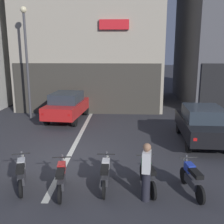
% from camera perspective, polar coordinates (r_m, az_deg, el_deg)
% --- Properties ---
extents(ground_plane, '(120.00, 120.00, 0.00)m').
position_cam_1_polar(ground_plane, '(10.62, -9.35, -9.77)').
color(ground_plane, '#333338').
extents(lane_centre_line, '(0.20, 18.00, 0.01)m').
position_cam_1_polar(lane_centre_line, '(16.23, -4.99, -1.51)').
color(lane_centre_line, silver).
rests_on(lane_centre_line, ground).
extents(car_red_crossing_near, '(2.16, 4.25, 1.64)m').
position_cam_1_polar(car_red_crossing_near, '(16.03, -9.31, 1.42)').
color(car_red_crossing_near, black).
rests_on(car_red_crossing_near, ground).
extents(car_black_parked_kerbside, '(1.90, 4.16, 1.64)m').
position_cam_1_polar(car_black_parked_kerbside, '(12.66, 18.31, -2.25)').
color(car_black_parked_kerbside, black).
rests_on(car_black_parked_kerbside, ground).
extents(car_white_down_street, '(1.86, 4.14, 1.64)m').
position_cam_1_polar(car_white_down_street, '(23.70, 0.28, 5.39)').
color(car_white_down_street, black).
rests_on(car_white_down_street, ground).
extents(street_lamp, '(0.36, 0.36, 6.37)m').
position_cam_1_polar(street_lamp, '(16.71, -17.48, 11.92)').
color(street_lamp, '#47474C').
rests_on(street_lamp, ground).
extents(motorcycle_silver_row_leftmost, '(0.65, 1.61, 0.98)m').
position_cam_1_polar(motorcycle_silver_row_leftmost, '(8.80, -18.40, -12.06)').
color(motorcycle_silver_row_leftmost, black).
rests_on(motorcycle_silver_row_leftmost, ground).
extents(motorcycle_red_row_left_mid, '(0.55, 1.66, 0.98)m').
position_cam_1_polar(motorcycle_red_row_left_mid, '(8.25, -10.54, -13.35)').
color(motorcycle_red_row_left_mid, black).
rests_on(motorcycle_red_row_left_mid, ground).
extents(motorcycle_white_row_centre, '(0.55, 1.67, 0.98)m').
position_cam_1_polar(motorcycle_white_row_centre, '(8.34, -1.38, -12.82)').
color(motorcycle_white_row_centre, black).
rests_on(motorcycle_white_row_centre, ground).
extents(motorcycle_green_row_right_mid, '(0.55, 1.65, 0.98)m').
position_cam_1_polar(motorcycle_green_row_right_mid, '(8.36, 7.45, -12.85)').
color(motorcycle_green_row_right_mid, black).
rests_on(motorcycle_green_row_right_mid, ground).
extents(motorcycle_blue_row_rightmost, '(0.55, 1.66, 0.98)m').
position_cam_1_polar(motorcycle_blue_row_rightmost, '(8.41, 16.34, -13.13)').
color(motorcycle_blue_row_rightmost, black).
rests_on(motorcycle_blue_row_rightmost, ground).
extents(person_by_motorcycles, '(0.27, 0.39, 1.67)m').
position_cam_1_polar(person_by_motorcycles, '(7.60, 7.18, -12.32)').
color(person_by_motorcycles, '#23232D').
rests_on(person_by_motorcycles, ground).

